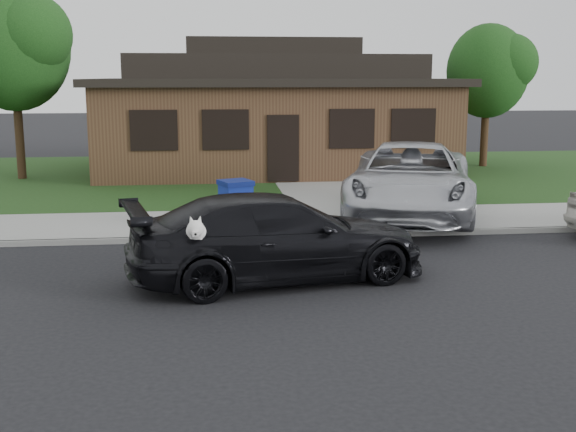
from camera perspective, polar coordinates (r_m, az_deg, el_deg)
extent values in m
plane|color=black|center=(12.21, -13.60, -5.81)|extent=(120.00, 120.00, 0.00)
cube|color=gray|center=(17.03, -11.64, -0.78)|extent=(60.00, 3.00, 0.12)
cube|color=gray|center=(15.57, -12.10, -1.90)|extent=(60.00, 0.12, 0.12)
cube|color=#193814|center=(24.89, -10.11, 2.97)|extent=(60.00, 13.00, 0.13)
cube|color=gray|center=(22.33, 5.00, 2.20)|extent=(4.50, 13.00, 0.14)
imported|color=black|center=(12.36, -0.87, -1.72)|extent=(5.46, 3.10, 1.49)
ellipsoid|color=white|center=(11.27, -7.29, -1.27)|extent=(0.34, 0.40, 0.30)
sphere|color=white|center=(11.02, -7.31, -1.01)|extent=(0.26, 0.26, 0.26)
cube|color=white|center=(10.91, -7.31, -1.38)|extent=(0.09, 0.12, 0.08)
sphere|color=black|center=(10.85, -7.32, -1.45)|extent=(0.04, 0.04, 0.04)
cone|color=white|center=(11.05, -7.67, -0.28)|extent=(0.11, 0.11, 0.14)
cone|color=white|center=(11.04, -6.99, -0.26)|extent=(0.11, 0.11, 0.14)
imported|color=silver|center=(17.75, 9.64, 2.88)|extent=(4.65, 6.83, 1.74)
cube|color=navy|center=(16.08, -4.14, 0.72)|extent=(0.77, 0.77, 0.98)
cube|color=#071459|center=(15.99, -4.17, 2.64)|extent=(0.84, 0.84, 0.11)
cylinder|color=black|center=(15.85, -4.86, -0.95)|extent=(0.11, 0.16, 0.15)
cylinder|color=black|center=(15.87, -3.29, -0.92)|extent=(0.11, 0.16, 0.15)
cube|color=#422B1C|center=(26.79, -1.34, 7.06)|extent=(12.00, 8.00, 3.00)
cube|color=black|center=(26.73, -1.36, 10.53)|extent=(12.60, 8.60, 0.25)
cube|color=black|center=(26.73, -1.36, 11.66)|extent=(10.00, 6.50, 0.80)
cube|color=black|center=(26.75, -1.37, 13.16)|extent=(6.00, 3.50, 0.60)
cube|color=black|center=(22.83, -0.39, 5.37)|extent=(1.00, 0.06, 2.10)
cube|color=black|center=(22.70, -10.55, 6.67)|extent=(1.30, 0.05, 1.10)
cube|color=black|center=(22.66, -4.96, 6.81)|extent=(1.30, 0.05, 1.10)
cube|color=black|center=(23.13, 5.07, 6.89)|extent=(1.30, 0.05, 1.10)
cube|color=black|center=(23.61, 9.86, 6.86)|extent=(1.30, 0.05, 1.10)
cylinder|color=#332114|center=(25.43, -20.43, 5.57)|extent=(0.28, 0.28, 2.48)
ellipsoid|color=#143811|center=(25.36, -20.90, 12.41)|extent=(3.60, 3.60, 4.14)
sphere|color=#26591E|center=(24.68, -19.60, 13.39)|extent=(2.52, 2.52, 2.52)
cylinder|color=#332114|center=(28.23, 15.24, 5.89)|extent=(0.28, 0.28, 2.03)
ellipsoid|color=#143811|center=(28.14, 15.50, 10.98)|extent=(3.00, 3.00, 3.45)
sphere|color=#26591E|center=(27.96, 17.05, 11.52)|extent=(2.10, 2.10, 2.10)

